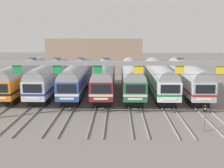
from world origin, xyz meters
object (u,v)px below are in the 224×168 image
Objects in this scene: commuter_train_maroon at (105,76)px; catenary_gantry at (98,71)px; commuter_train_stainless at (187,77)px; yard_signal_mast at (205,113)px; commuter_train_blue at (77,76)px; commuter_train_green at (132,77)px; commuter_train_orange at (23,76)px; commuter_train_white at (159,77)px; commuter_train_silver at (50,76)px.

catenary_gantry is (0.00, -13.50, 2.74)m from commuter_train_maroon.
commuter_train_stainless is 15.89m from yard_signal_mast.
commuter_train_blue is at bearing 180.00° from commuter_train_maroon.
commuter_train_maroon is 13.78m from catenary_gantry.
commuter_train_blue is at bearing 132.24° from yard_signal_mast.
commuter_train_maroon is 1.00× the size of commuter_train_green.
commuter_train_orange is 1.00× the size of commuter_train_white.
commuter_train_orange is 8.16m from commuter_train_blue.
commuter_train_silver and commuter_train_stainless have the same top height.
commuter_train_silver reaches higher than commuter_train_green.
catenary_gantry is (8.16, -13.50, 2.74)m from commuter_train_silver.
commuter_train_white is at bearing -0.03° from commuter_train_maroon.
catenary_gantry reaches higher than commuter_train_silver.
commuter_train_stainless is at bearing 82.61° from yard_signal_mast.
commuter_train_stainless is at bearing 0.00° from commuter_train_silver.
commuter_train_green is 16.90m from yard_signal_mast.
commuter_train_white is 0.61× the size of catenary_gantry.
commuter_train_blue is at bearing 179.98° from commuter_train_white.
commuter_train_maroon is (4.08, 0.00, 0.00)m from commuter_train_blue.
commuter_train_silver is at bearing 139.42° from yard_signal_mast.
commuter_train_silver is 8.16m from commuter_train_maroon.
commuter_train_orange is 1.00× the size of commuter_train_green.
commuter_train_blue reaches higher than commuter_train_green.
commuter_train_maroon is at bearing 179.94° from commuter_train_green.
commuter_train_silver is at bearing 0.00° from commuter_train_orange.
catenary_gantry reaches higher than commuter_train_orange.
commuter_train_stainless is at bearing 0.00° from commuter_train_blue.
commuter_train_maroon is 0.61× the size of catenary_gantry.
commuter_train_white is 4.08m from commuter_train_stainless.
commuter_train_stainless is (24.49, 0.00, 0.00)m from commuter_train_orange.
yard_signal_mast is (18.37, -15.73, -0.86)m from commuter_train_silver.
commuter_train_green is 0.61× the size of catenary_gantry.
commuter_train_maroon is 8.16m from commuter_train_white.
commuter_train_white is (8.16, -0.00, -0.00)m from commuter_train_maroon.
commuter_train_white is (20.41, -0.00, -0.00)m from commuter_train_orange.
commuter_train_white is at bearing 58.83° from catenary_gantry.
commuter_train_orange is 20.41m from commuter_train_white.
commuter_train_stainless reaches higher than commuter_train_green.
commuter_train_silver is 4.08m from commuter_train_blue.
commuter_train_white is 16.01m from catenary_gantry.
commuter_train_green reaches higher than yard_signal_mast.
yard_signal_mast is (2.04, -15.73, -0.86)m from commuter_train_white.
commuter_train_stainless is (8.16, 0.00, 0.00)m from commuter_train_green.
catenary_gantry is (12.24, -13.50, 2.74)m from commuter_train_orange.
commuter_train_maroon and commuter_train_stainless have the same top height.
catenary_gantry is at bearing -90.00° from commuter_train_maroon.
yard_signal_mast is (14.29, -15.73, -0.86)m from commuter_train_blue.
yard_signal_mast is (-2.04, -15.73, -0.86)m from commuter_train_stainless.
commuter_train_maroon is (12.24, 0.00, 0.00)m from commuter_train_orange.
commuter_train_silver is at bearing 179.98° from commuter_train_green.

